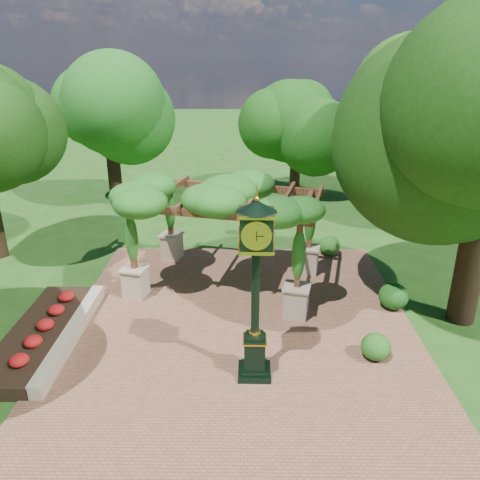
{
  "coord_description": "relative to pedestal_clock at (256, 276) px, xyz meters",
  "views": [
    {
      "loc": [
        0.13,
        -10.45,
        7.33
      ],
      "look_at": [
        0.0,
        2.5,
        2.2
      ],
      "focal_mm": 35.0,
      "sensor_mm": 36.0,
      "label": 1
    }
  ],
  "objects": [
    {
      "name": "shrub_back",
      "position": [
        3.06,
        7.43,
        -2.31
      ],
      "size": [
        1.05,
        1.05,
        0.74
      ],
      "primitive_type": "ellipsoid",
      "rotation": [
        0.0,
        0.0,
        0.35
      ],
      "color": "#26621C",
      "rests_on": "brick_plaza"
    },
    {
      "name": "pergola",
      "position": [
        -0.87,
        4.91,
        0.4
      ],
      "size": [
        6.74,
        5.07,
        3.8
      ],
      "rotation": [
        0.0,
        0.0,
        -0.24
      ],
      "color": "tan",
      "rests_on": "brick_plaza"
    },
    {
      "name": "tree_north",
      "position": [
        2.52,
        15.86,
        1.28
      ],
      "size": [
        4.05,
        4.05,
        5.81
      ],
      "color": "#322014",
      "rests_on": "ground"
    },
    {
      "name": "tree_east_far",
      "position": [
        8.46,
        11.41,
        2.94
      ],
      "size": [
        4.94,
        4.94,
        8.22
      ],
      "color": "black",
      "rests_on": "ground"
    },
    {
      "name": "sundial",
      "position": [
        -0.03,
        9.44,
        -2.23
      ],
      "size": [
        0.79,
        0.79,
        1.09
      ],
      "rotation": [
        0.0,
        0.0,
        0.38
      ],
      "color": "gray",
      "rests_on": "ground"
    },
    {
      "name": "flower_bed",
      "position": [
        -5.89,
        1.48,
        -2.53
      ],
      "size": [
        1.5,
        5.0,
        0.36
      ],
      "primitive_type": "cube",
      "color": "red",
      "rests_on": "ground"
    },
    {
      "name": "shrub_front",
      "position": [
        3.12,
        0.67,
        -2.33
      ],
      "size": [
        0.89,
        0.89,
        0.69
      ],
      "primitive_type": "ellipsoid",
      "rotation": [
        0.0,
        0.0,
        -0.19
      ],
      "color": "#215719",
      "rests_on": "brick_plaza"
    },
    {
      "name": "pedestal_clock",
      "position": [
        0.0,
        0.0,
        0.0
      ],
      "size": [
        0.9,
        0.9,
        4.54
      ],
      "rotation": [
        0.0,
        0.0,
        -0.01
      ],
      "color": "black",
      "rests_on": "brick_plaza"
    },
    {
      "name": "tree_west_far",
      "position": [
        -6.96,
        14.1,
        2.66
      ],
      "size": [
        4.66,
        4.66,
        7.83
      ],
      "color": "black",
      "rests_on": "ground"
    },
    {
      "name": "brick_plaza",
      "position": [
        -0.39,
        1.98,
        -2.69
      ],
      "size": [
        10.0,
        12.0,
        0.04
      ],
      "primitive_type": "cube",
      "color": "brown",
      "rests_on": "ground"
    },
    {
      "name": "ground",
      "position": [
        -0.39,
        0.98,
        -2.71
      ],
      "size": [
        120.0,
        120.0,
        0.0
      ],
      "primitive_type": "plane",
      "color": "#1E4714",
      "rests_on": "ground"
    },
    {
      "name": "border_wall",
      "position": [
        -4.99,
        1.48,
        -2.51
      ],
      "size": [
        0.35,
        5.0,
        0.4
      ],
      "primitive_type": "cube",
      "color": "#C6B793",
      "rests_on": "ground"
    },
    {
      "name": "shrub_mid",
      "position": [
        4.34,
        3.28,
        -2.27
      ],
      "size": [
        1.1,
        1.1,
        0.81
      ],
      "primitive_type": "ellipsoid",
      "rotation": [
        0.0,
        0.0,
        -0.27
      ],
      "color": "#174914",
      "rests_on": "brick_plaza"
    }
  ]
}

